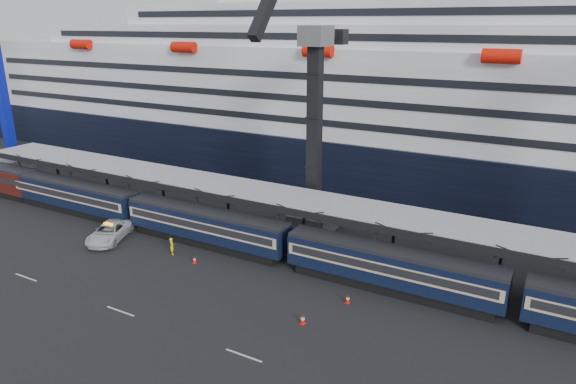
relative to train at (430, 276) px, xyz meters
The scene contains 9 objects.
train is the anchor object (origin of this frame).
canopy 6.85m from the train, 40.71° to the left, with size 130.00×6.25×5.53m.
cruise_ship 37.56m from the train, 84.34° to the left, with size 214.09×28.84×34.00m.
crane_dark_near 20.10m from the train, 150.76° to the left, with size 4.50×17.75×35.08m.
pickup_truck 33.44m from the train, behind, with size 3.01×6.52×1.81m, color silver.
worker 25.22m from the train, behind, with size 0.65×0.43×1.78m, color #EDEC0C.
traffic_cone_b 22.15m from the train, 169.24° to the right, with size 0.37×0.37×0.73m.
traffic_cone_c 11.48m from the train, 131.88° to the right, with size 0.44×0.44×0.87m.
traffic_cone_d 7.13m from the train, 146.19° to the right, with size 0.39×0.39×0.78m.
Camera 1 is at (3.58, -29.25, 22.26)m, focal length 32.00 mm.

